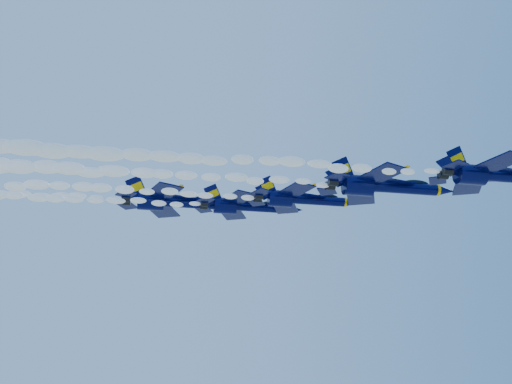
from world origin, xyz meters
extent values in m
ellipsoid|color=#020431|center=(14.76, -11.40, 150.86)|extent=(1.46, 2.52, 5.97)
cube|color=#020431|center=(16.44, -15.14, 150.91)|extent=(5.00, 5.93, 0.17)
cube|color=#020431|center=(16.44, -7.67, 150.91)|extent=(5.00, 5.93, 0.17)
cube|color=#FFBD00|center=(17.75, -15.14, 151.00)|extent=(2.25, 4.68, 0.09)
cube|color=#FFBD00|center=(17.75, -7.67, 151.00)|extent=(2.25, 4.68, 0.09)
cube|color=#020431|center=(12.70, -12.39, 152.31)|extent=(3.04, 0.96, 3.27)
cube|color=#020431|center=(12.70, -10.42, 152.31)|extent=(3.04, 0.96, 3.27)
cylinder|color=black|center=(11.49, -12.01, 150.81)|extent=(1.12, 1.03, 1.03)
cylinder|color=black|center=(11.49, -10.80, 150.81)|extent=(1.12, 1.03, 1.03)
cube|color=#FFBD00|center=(17.84, -11.40, 151.64)|extent=(10.27, 0.33, 0.07)
ellipsoid|color=white|center=(-21.18, -11.40, 150.48)|extent=(64.40, 2.21, 1.99)
cylinder|color=#020431|center=(10.14, -2.63, 152.35)|extent=(9.32, 1.55, 1.55)
ellipsoid|color=#020431|center=(3.62, -2.63, 152.30)|extent=(1.62, 2.80, 6.63)
cone|color=#020431|center=(16.15, -2.63, 152.35)|extent=(2.69, 1.55, 1.55)
cylinder|color=#FFBD00|center=(14.90, -2.63, 152.35)|extent=(0.36, 1.62, 1.62)
ellipsoid|color=black|center=(11.90, -2.63, 153.13)|extent=(3.73, 1.21, 1.03)
cube|color=#FFBD00|center=(11.90, -2.63, 152.82)|extent=(4.35, 1.04, 0.19)
cube|color=#020431|center=(5.48, -6.77, 152.35)|extent=(5.55, 6.58, 0.19)
cube|color=#020431|center=(5.48, 1.51, 152.35)|extent=(5.55, 6.58, 0.19)
cube|color=#FFBD00|center=(6.93, -6.77, 152.46)|extent=(2.50, 5.19, 0.10)
cube|color=#FFBD00|center=(6.93, 1.51, 152.46)|extent=(2.50, 5.19, 0.10)
cube|color=#020431|center=(1.34, -3.72, 153.91)|extent=(3.37, 1.07, 3.63)
cube|color=#020431|center=(1.34, -1.54, 153.91)|extent=(3.37, 1.07, 3.63)
cylinder|color=black|center=(-0.01, -3.31, 152.25)|extent=(1.24, 1.14, 1.14)
cylinder|color=black|center=(-0.01, -1.96, 152.25)|extent=(1.24, 1.14, 1.14)
cube|color=#FFBD00|center=(7.03, -2.63, 153.16)|extent=(11.39, 0.36, 0.08)
ellipsoid|color=white|center=(-32.73, -2.63, 151.92)|extent=(64.40, 2.45, 2.21)
cylinder|color=#020431|center=(0.34, 5.49, 153.02)|extent=(8.06, 1.34, 1.34)
ellipsoid|color=#020431|center=(-5.30, 5.49, 152.98)|extent=(1.40, 2.42, 5.73)
cone|color=#020431|center=(5.54, 5.49, 153.02)|extent=(2.33, 1.34, 1.34)
cylinder|color=#FFBD00|center=(4.46, 5.49, 153.02)|extent=(0.31, 1.40, 1.40)
ellipsoid|color=black|center=(1.87, 5.49, 153.70)|extent=(3.22, 1.05, 0.89)
cube|color=#FFBD00|center=(1.87, 5.49, 153.43)|extent=(3.76, 0.90, 0.16)
cube|color=#020431|center=(-3.68, 1.91, 153.02)|extent=(4.80, 5.69, 0.16)
cube|color=#020431|center=(-3.68, 9.07, 153.02)|extent=(4.80, 5.69, 0.16)
cube|color=#FFBD00|center=(-2.43, 1.91, 153.11)|extent=(2.16, 4.48, 0.09)
cube|color=#FFBD00|center=(-2.43, 9.07, 153.11)|extent=(2.16, 4.48, 0.09)
cube|color=#020431|center=(-7.27, 4.55, 154.37)|extent=(2.92, 0.92, 3.14)
cube|color=#020431|center=(-7.27, 6.43, 154.37)|extent=(2.92, 0.92, 3.14)
cylinder|color=black|center=(-8.43, 4.91, 152.93)|extent=(1.07, 0.98, 0.98)
cylinder|color=black|center=(-8.43, 6.07, 152.93)|extent=(1.07, 0.98, 0.98)
cube|color=#FFBD00|center=(-2.34, 5.49, 153.72)|extent=(9.85, 0.31, 0.07)
ellipsoid|color=white|center=(-41.08, 5.49, 152.60)|extent=(64.40, 2.12, 1.91)
cylinder|color=#020431|center=(-6.54, 12.99, 154.27)|extent=(8.34, 1.39, 1.39)
ellipsoid|color=#020431|center=(-12.38, 12.99, 154.22)|extent=(1.45, 2.50, 5.93)
cone|color=#020431|center=(-1.16, 12.99, 154.27)|extent=(2.41, 1.39, 1.39)
cylinder|color=#FFBD00|center=(-2.27, 12.99, 154.27)|extent=(0.32, 1.45, 1.45)
ellipsoid|color=black|center=(-4.96, 12.99, 154.96)|extent=(3.34, 1.08, 0.92)
cube|color=#FFBD00|center=(-4.96, 12.99, 154.68)|extent=(3.89, 0.93, 0.17)
cube|color=#020431|center=(-10.71, 9.29, 154.27)|extent=(4.97, 5.89, 0.17)
cube|color=#020431|center=(-10.71, 16.70, 154.27)|extent=(4.97, 5.89, 0.17)
cube|color=#FFBD00|center=(-9.41, 9.29, 154.36)|extent=(2.24, 4.64, 0.09)
cube|color=#FFBD00|center=(-9.41, 16.70, 154.36)|extent=(2.24, 4.64, 0.09)
cube|color=#020431|center=(-14.42, 12.02, 155.66)|extent=(3.02, 0.95, 3.25)
cube|color=#020431|center=(-14.42, 13.97, 155.66)|extent=(3.02, 0.95, 3.25)
cylinder|color=black|center=(-15.63, 12.39, 154.17)|extent=(1.11, 1.02, 1.02)
cylinder|color=black|center=(-15.63, 13.60, 154.17)|extent=(1.11, 1.02, 1.02)
cube|color=#FFBD00|center=(-9.32, 12.99, 154.99)|extent=(10.20, 0.32, 0.07)
cylinder|color=#020431|center=(-16.76, 19.54, 156.82)|extent=(10.25, 1.71, 1.71)
ellipsoid|color=#020431|center=(-23.93, 19.54, 156.77)|extent=(1.78, 3.07, 7.29)
cone|color=#020431|center=(-10.16, 19.54, 156.82)|extent=(2.96, 1.71, 1.71)
cylinder|color=#FFBD00|center=(-11.52, 19.54, 156.82)|extent=(0.40, 1.78, 1.78)
ellipsoid|color=black|center=(-14.83, 19.54, 157.68)|extent=(4.10, 1.33, 1.13)
cube|color=#FFBD00|center=(-14.83, 19.54, 157.34)|extent=(4.78, 1.14, 0.20)
cube|color=#020431|center=(-21.88, 14.99, 156.82)|extent=(6.10, 7.24, 0.20)
cube|color=#020431|center=(-21.88, 24.09, 156.82)|extent=(6.10, 7.24, 0.20)
cube|color=#FFBD00|center=(-20.29, 14.99, 156.94)|extent=(2.75, 5.70, 0.11)
cube|color=#FFBD00|center=(-20.29, 24.09, 156.94)|extent=(2.75, 5.70, 0.11)
cube|color=#020431|center=(-26.44, 18.34, 158.53)|extent=(3.71, 1.17, 3.99)
cube|color=#020431|center=(-26.44, 20.74, 158.53)|extent=(3.71, 1.17, 3.99)
cylinder|color=black|center=(-27.92, 18.80, 156.71)|extent=(1.37, 1.25, 1.25)
cylinder|color=black|center=(-27.92, 20.28, 156.71)|extent=(1.37, 1.25, 1.25)
cube|color=#FFBD00|center=(-20.18, 19.54, 157.71)|extent=(12.52, 0.40, 0.09)
camera|label=1|loc=(-21.42, -69.32, 122.88)|focal=40.00mm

